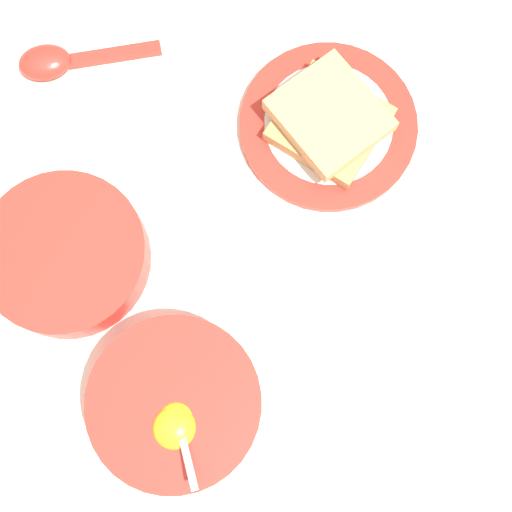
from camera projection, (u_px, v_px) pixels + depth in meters
ground_plane at (106, 217)px, 0.79m from camera, size 3.00×3.00×0.00m
egg_bowl at (175, 404)px, 0.72m from camera, size 0.18×0.18×0.08m
toast_plate at (328, 125)px, 0.80m from camera, size 0.20×0.20×0.01m
toast_sandwich at (330, 120)px, 0.78m from camera, size 0.15×0.15×0.04m
soup_spoon at (59, 61)px, 0.81m from camera, size 0.10×0.16×0.03m
congee_bowl at (66, 255)px, 0.75m from camera, size 0.17×0.17×0.05m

